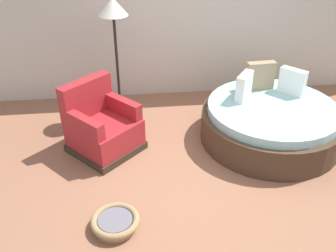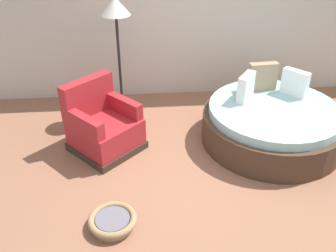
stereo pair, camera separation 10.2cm
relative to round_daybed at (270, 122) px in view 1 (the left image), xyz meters
name	(u,v)px [view 1 (the left image)]	position (x,y,z in m)	size (l,w,h in m)	color
ground_plane	(208,173)	(-1.00, -0.66, -0.29)	(8.00, 8.00, 0.02)	#936047
back_wall	(183,11)	(-1.00, 1.65, 1.12)	(8.00, 0.12, 2.80)	beige
round_daybed	(270,122)	(0.00, 0.00, 0.00)	(1.91, 1.91, 0.95)	#473323
red_armchair	(102,128)	(-2.31, 0.02, 0.05)	(1.13, 1.13, 0.94)	#38281E
pet_basket	(115,222)	(-2.14, -1.44, -0.20)	(0.51, 0.51, 0.13)	#9E7F56
floor_lamp	(114,19)	(-2.07, 0.84, 1.26)	(0.40, 0.40, 1.82)	black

